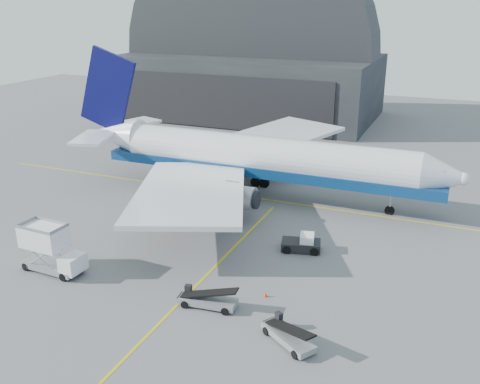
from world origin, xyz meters
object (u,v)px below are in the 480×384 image
at_px(airliner, 251,157).
at_px(belt_loader_b, 288,335).
at_px(catering_truck, 50,249).
at_px(pushback_tug, 302,244).
at_px(belt_loader_a, 207,300).

distance_m(airliner, belt_loader_b, 30.37).
relative_size(catering_truck, pushback_tug, 1.50).
bearing_deg(belt_loader_a, catering_truck, 174.48).
height_order(catering_truck, belt_loader_b, catering_truck).
distance_m(belt_loader_a, belt_loader_b, 7.52).
xyz_separation_m(catering_truck, pushback_tug, (19.19, 12.51, -1.45)).
relative_size(belt_loader_a, belt_loader_b, 1.08).
height_order(airliner, pushback_tug, airliner).
relative_size(airliner, catering_truck, 8.03).
xyz_separation_m(pushback_tug, belt_loader_b, (3.27, -14.40, -0.08)).
height_order(catering_truck, pushback_tug, catering_truck).
bearing_deg(pushback_tug, catering_truck, -160.85).
distance_m(pushback_tug, belt_loader_a, 13.04).
relative_size(pushback_tug, belt_loader_b, 0.89).
distance_m(airliner, catering_truck, 26.63).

